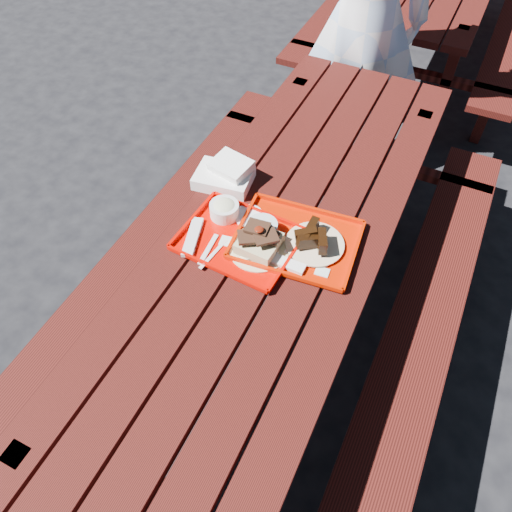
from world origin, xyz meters
name	(u,v)px	position (x,y,z in m)	size (l,w,h in m)	color
ground	(270,344)	(0.00, 0.00, 0.00)	(60.00, 60.00, 0.00)	black
picnic_table_near	(273,272)	(0.00, 0.00, 0.56)	(1.41, 2.40, 0.75)	#42100C
near_tray	(241,233)	(-0.10, -0.05, 0.78)	(0.41, 0.34, 0.13)	#CE0800
far_tray	(294,240)	(0.07, 0.01, 0.77)	(0.45, 0.36, 0.07)	#BF1900
white_cloth	(226,175)	(-0.29, 0.19, 0.79)	(0.23, 0.19, 0.09)	white
person	(365,20)	(-0.14, 1.39, 0.89)	(0.65, 0.43, 1.78)	#BCD8FF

